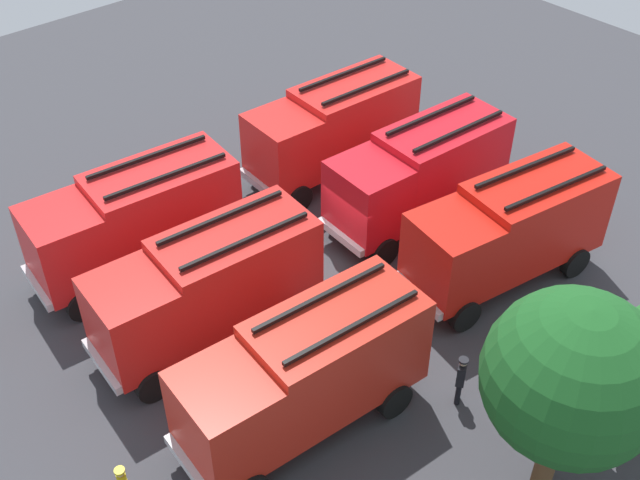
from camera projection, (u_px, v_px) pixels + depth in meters
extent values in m
plane|color=#38383D|center=(320.00, 271.00, 27.42)|extent=(51.35, 51.35, 0.00)
cube|color=red|center=(283.00, 149.00, 29.68)|extent=(2.33, 2.61, 2.60)
cube|color=#8C9EAD|center=(260.00, 151.00, 28.98)|extent=(0.19, 2.13, 1.46)
cube|color=red|center=(354.00, 116.00, 31.27)|extent=(4.93, 2.75, 2.90)
cube|color=black|center=(367.00, 87.00, 29.86)|extent=(4.32, 0.35, 0.12)
cube|color=black|center=(343.00, 74.00, 30.69)|extent=(4.32, 0.35, 0.12)
cube|color=silver|center=(259.00, 185.00, 29.83)|extent=(0.33, 2.38, 0.28)
cylinder|color=black|center=(299.00, 198.00, 29.83)|extent=(1.12, 0.41, 1.10)
cylinder|color=black|center=(262.00, 170.00, 31.29)|extent=(1.12, 0.41, 1.10)
cylinder|color=black|center=(394.00, 155.00, 32.19)|extent=(1.12, 0.41, 1.10)
cylinder|color=black|center=(356.00, 131.00, 33.65)|extent=(1.12, 0.41, 1.10)
cube|color=red|center=(65.00, 246.00, 25.17)|extent=(2.43, 2.70, 2.60)
cube|color=#8C9EAD|center=(31.00, 251.00, 24.50)|extent=(0.29, 2.12, 1.46)
cube|color=red|center=(163.00, 205.00, 26.66)|extent=(5.02, 2.96, 2.90)
cube|color=black|center=(166.00, 176.00, 25.24)|extent=(4.31, 0.54, 0.12)
cube|color=black|center=(147.00, 157.00, 26.11)|extent=(4.31, 0.54, 0.12)
cube|color=silver|center=(37.00, 288.00, 25.36)|extent=(0.43, 2.38, 0.28)
cylinder|color=black|center=(83.00, 305.00, 25.31)|extent=(1.13, 0.46, 1.10)
cylinder|color=black|center=(56.00, 265.00, 26.82)|extent=(1.13, 0.46, 1.10)
cylinder|color=black|center=(215.00, 248.00, 27.53)|extent=(1.13, 0.46, 1.10)
cylinder|color=black|center=(183.00, 215.00, 29.04)|extent=(1.13, 0.46, 1.10)
cube|color=red|center=(368.00, 198.00, 27.23)|extent=(2.36, 2.64, 2.60)
cube|color=#8C9EAD|center=(345.00, 202.00, 26.53)|extent=(0.22, 2.13, 1.46)
cube|color=red|center=(441.00, 160.00, 28.79)|extent=(4.95, 2.80, 2.90)
cube|color=black|center=(459.00, 131.00, 27.38)|extent=(4.32, 0.40, 0.12)
cube|color=black|center=(432.00, 115.00, 28.22)|extent=(4.32, 0.40, 0.12)
cube|color=silver|center=(341.00, 237.00, 27.39)|extent=(0.35, 2.38, 0.28)
cylinder|color=black|center=(384.00, 252.00, 27.38)|extent=(1.12, 0.42, 1.10)
cylinder|color=black|center=(341.00, 219.00, 28.85)|extent=(1.12, 0.42, 1.10)
cylinder|color=black|center=(481.00, 201.00, 29.70)|extent=(1.12, 0.42, 1.10)
cylinder|color=black|center=(437.00, 173.00, 31.17)|extent=(1.12, 0.42, 1.10)
cube|color=red|center=(134.00, 320.00, 22.59)|extent=(2.41, 2.68, 2.60)
cube|color=#8C9EAD|center=(97.00, 328.00, 21.91)|extent=(0.26, 2.12, 1.46)
cube|color=red|center=(237.00, 269.00, 24.11)|extent=(5.00, 2.90, 2.90)
cube|color=black|center=(246.00, 241.00, 22.68)|extent=(4.31, 0.49, 0.12)
cube|color=black|center=(221.00, 217.00, 23.54)|extent=(4.31, 0.49, 0.12)
cube|color=silver|center=(102.00, 366.00, 22.76)|extent=(0.40, 2.38, 0.28)
cylinder|color=black|center=(154.00, 385.00, 22.73)|extent=(1.13, 0.44, 1.10)
cylinder|color=black|center=(118.00, 336.00, 24.22)|extent=(1.13, 0.44, 1.10)
cylinder|color=black|center=(292.00, 314.00, 24.98)|extent=(1.13, 0.44, 1.10)
cylinder|color=black|center=(252.00, 274.00, 26.48)|extent=(1.13, 0.44, 1.10)
cube|color=red|center=(451.00, 255.00, 24.84)|extent=(2.58, 2.83, 2.60)
cube|color=#8C9EAD|center=(425.00, 259.00, 24.21)|extent=(0.43, 2.11, 1.46)
cube|color=red|center=(533.00, 216.00, 26.17)|extent=(5.15, 3.26, 2.90)
cube|color=black|center=(557.00, 188.00, 24.73)|extent=(4.28, 0.83, 0.12)
cube|color=black|center=(526.00, 167.00, 25.64)|extent=(4.28, 0.83, 0.12)
cube|color=silver|center=(417.00, 295.00, 25.07)|extent=(0.59, 2.38, 0.28)
cylinder|color=black|center=(465.00, 315.00, 24.94)|extent=(1.14, 0.53, 1.10)
cylinder|color=black|center=(418.00, 273.00, 26.52)|extent=(1.14, 0.53, 1.10)
cylinder|color=black|center=(575.00, 262.00, 26.95)|extent=(1.14, 0.53, 1.10)
cylinder|color=black|center=(526.00, 225.00, 28.53)|extent=(1.14, 0.53, 1.10)
cube|color=red|center=(226.00, 418.00, 19.90)|extent=(2.40, 2.68, 2.60)
cube|color=#8C9EAD|center=(189.00, 430.00, 19.22)|extent=(0.26, 2.12, 1.46)
cube|color=red|center=(336.00, 353.00, 21.42)|extent=(4.99, 2.90, 2.90)
cube|color=black|center=(353.00, 327.00, 20.00)|extent=(4.31, 0.49, 0.12)
cube|color=black|center=(321.00, 297.00, 20.85)|extent=(4.31, 0.49, 0.12)
cube|color=silver|center=(189.00, 468.00, 20.07)|extent=(0.40, 2.38, 0.28)
cylinder|color=black|center=(202.00, 428.00, 21.53)|extent=(1.13, 0.44, 1.10)
cylinder|color=black|center=(394.00, 400.00, 22.30)|extent=(1.13, 0.44, 1.10)
cylinder|color=black|center=(343.00, 350.00, 23.79)|extent=(1.13, 0.44, 1.10)
cylinder|color=black|center=(222.00, 185.00, 30.79)|extent=(0.16, 0.16, 0.79)
cylinder|color=black|center=(227.00, 185.00, 30.78)|extent=(0.16, 0.16, 0.79)
cube|color=#B7140F|center=(223.00, 169.00, 30.32)|extent=(0.47, 0.46, 0.68)
sphere|color=tan|center=(222.00, 160.00, 30.04)|extent=(0.22, 0.22, 0.22)
cylinder|color=#B7140F|center=(222.00, 158.00, 29.98)|extent=(0.28, 0.28, 0.07)
sphere|color=tan|center=(120.00, 473.00, 19.26)|extent=(0.22, 0.22, 0.22)
cylinder|color=gold|center=(119.00, 471.00, 19.21)|extent=(0.27, 0.27, 0.07)
cylinder|color=black|center=(458.00, 394.00, 22.64)|extent=(0.16, 0.16, 0.82)
cylinder|color=black|center=(459.00, 389.00, 22.80)|extent=(0.16, 0.16, 0.82)
cube|color=black|center=(461.00, 374.00, 22.24)|extent=(0.48, 0.43, 0.71)
sphere|color=beige|center=(463.00, 362.00, 21.94)|extent=(0.23, 0.23, 0.23)
cylinder|color=black|center=(464.00, 360.00, 21.88)|extent=(0.29, 0.29, 0.07)
cylinder|color=brown|center=(561.00, 435.00, 20.96)|extent=(0.35, 0.35, 1.77)
sphere|color=#236628|center=(577.00, 384.00, 19.64)|extent=(2.83, 2.83, 2.83)
cylinder|color=brown|center=(547.00, 459.00, 19.84)|extent=(0.53, 0.53, 2.65)
sphere|color=#19511E|center=(572.00, 377.00, 17.87)|extent=(4.24, 4.24, 4.24)
cone|color=#F2600C|center=(273.00, 156.00, 32.57)|extent=(0.44, 0.44, 0.62)
cone|color=#F2600C|center=(347.00, 301.00, 25.75)|extent=(0.47, 0.47, 0.66)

